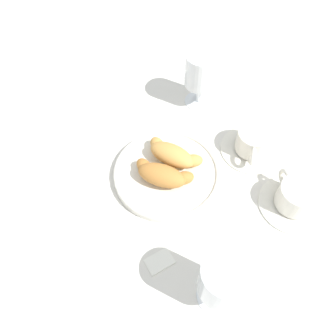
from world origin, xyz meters
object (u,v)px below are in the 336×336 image
(juice_glass_right, at_px, (202,72))
(croissant_small, at_px, (174,154))
(coffee_cup_near, at_px, (254,143))
(sugar_packet, at_px, (161,261))
(pastry_plate, at_px, (168,173))
(juice_glass_left, at_px, (225,281))
(coffee_cup_far, at_px, (296,198))
(croissant_large, at_px, (163,175))
(folded_napkin, at_px, (73,195))

(juice_glass_right, bearing_deg, croissant_small, -105.05)
(coffee_cup_near, bearing_deg, juice_glass_right, 129.48)
(sugar_packet, bearing_deg, pastry_plate, 55.69)
(pastry_plate, relative_size, juice_glass_right, 1.62)
(juice_glass_left, bearing_deg, croissant_small, 108.83)
(croissant_small, bearing_deg, juice_glass_right, 74.95)
(sugar_packet, bearing_deg, juice_glass_right, 47.04)
(coffee_cup_far, relative_size, sugar_packet, 2.72)
(juice_glass_left, bearing_deg, croissant_large, 116.74)
(croissant_small, xyz_separation_m, juice_glass_right, (0.05, 0.20, 0.06))
(folded_napkin, bearing_deg, coffee_cup_near, 20.75)
(croissant_large, bearing_deg, croissant_small, 70.92)
(croissant_small, bearing_deg, juice_glass_left, -71.17)
(croissant_large, height_order, folded_napkin, croissant_large)
(croissant_small, xyz_separation_m, folded_napkin, (-0.20, -0.09, -0.04))
(pastry_plate, distance_m, croissant_large, 0.04)
(coffee_cup_near, height_order, sugar_packet, coffee_cup_near)
(croissant_small, relative_size, coffee_cup_near, 0.91)
(pastry_plate, xyz_separation_m, juice_glass_right, (0.06, 0.23, 0.08))
(folded_napkin, bearing_deg, croissant_small, 24.20)
(pastry_plate, height_order, coffee_cup_far, coffee_cup_far)
(coffee_cup_far, xyz_separation_m, juice_glass_right, (-0.20, 0.28, 0.07))
(juice_glass_left, height_order, sugar_packet, juice_glass_left)
(pastry_plate, distance_m, croissant_small, 0.04)
(juice_glass_right, xyz_separation_m, sugar_packet, (-0.06, -0.42, -0.09))
(croissant_large, height_order, croissant_small, same)
(croissant_small, bearing_deg, coffee_cup_far, -17.89)
(croissant_large, xyz_separation_m, folded_napkin, (-0.18, -0.04, -0.04))
(coffee_cup_far, bearing_deg, juice_glass_left, -129.24)
(coffee_cup_far, height_order, sugar_packet, coffee_cup_far)
(juice_glass_right, relative_size, folded_napkin, 1.27)
(sugar_packet, relative_size, folded_napkin, 0.45)
(coffee_cup_near, distance_m, coffee_cup_far, 0.15)
(croissant_small, distance_m, juice_glass_right, 0.21)
(coffee_cup_far, bearing_deg, croissant_large, 173.95)
(croissant_large, relative_size, coffee_cup_near, 0.97)
(pastry_plate, height_order, folded_napkin, pastry_plate)
(sugar_packet, bearing_deg, folded_napkin, 112.38)
(pastry_plate, height_order, juice_glass_right, juice_glass_right)
(coffee_cup_near, xyz_separation_m, coffee_cup_far, (0.07, -0.13, 0.00))
(juice_glass_left, relative_size, juice_glass_right, 1.00)
(croissant_large, bearing_deg, juice_glass_left, -63.26)
(coffee_cup_near, relative_size, juice_glass_left, 0.97)
(croissant_small, bearing_deg, pastry_plate, -109.21)
(coffee_cup_near, distance_m, juice_glass_left, 0.34)
(pastry_plate, relative_size, folded_napkin, 2.06)
(croissant_small, height_order, juice_glass_right, juice_glass_right)
(coffee_cup_near, xyz_separation_m, folded_napkin, (-0.38, -0.14, -0.02))
(pastry_plate, height_order, sugar_packet, pastry_plate)
(croissant_small, height_order, juice_glass_left, juice_glass_left)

